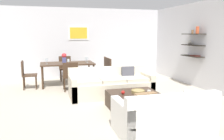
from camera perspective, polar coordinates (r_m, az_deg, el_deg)
The scene contains 20 objects.
ground_plane at distance 6.25m, azimuth 0.20°, elevation -7.10°, with size 18.00×18.00×0.00m, color #BCB29E.
back_wall_unit at distance 9.51m, azimuth -4.05°, elevation 6.67°, with size 8.40×0.09×2.70m.
right_wall_shelf_unit at distance 7.92m, azimuth 20.53°, elevation 5.66°, with size 0.34×8.20×2.70m.
sofa_beige at distance 6.50m, azimuth -0.24°, elevation -3.81°, with size 2.25×0.90×0.78m.
loveseat_white at distance 4.25m, azimuth 12.35°, elevation -10.99°, with size 1.64×0.90×0.78m.
coffee_table at distance 5.43m, azimuth 5.43°, elevation -7.53°, with size 1.13×1.02×0.38m.
decorative_bowl at distance 5.42m, azimuth 6.36°, elevation -5.14°, with size 0.32×0.32×0.06m.
candle_jar at distance 5.41m, azimuth 8.97°, elevation -5.20°, with size 0.09×0.09×0.07m, color silver.
apple_on_coffee_table at distance 5.25m, azimuth 2.68°, elevation -5.46°, with size 0.08×0.08×0.08m, color red.
dining_table at distance 7.96m, azimuth -10.81°, elevation 1.22°, with size 1.73×0.97×0.75m.
dining_chair_left_near at distance 7.76m, azimuth -20.03°, elevation -0.67°, with size 0.44×0.44×0.88m.
dining_chair_right_far at distance 8.40m, azimuth -2.23°, elevation 0.57°, with size 0.44×0.44×0.88m.
dining_chair_right_near at distance 7.98m, azimuth -1.48°, elevation 0.13°, with size 0.44×0.44×0.88m.
dining_chair_foot at distance 7.11m, azimuth -10.11°, elevation -1.10°, with size 0.44×0.44×0.88m.
dining_chair_head at distance 8.86m, azimuth -11.30°, elevation 0.83°, with size 0.44×0.44×0.88m.
wine_glass_right_far at distance 8.13m, azimuth -6.33°, elevation 2.78°, with size 0.08×0.08×0.16m.
wine_glass_left_near at distance 7.78m, azimuth -15.56°, elevation 2.29°, with size 0.08×0.08×0.17m.
wine_glass_foot at distance 7.51m, azimuth -10.55°, elevation 2.28°, with size 0.07×0.07×0.17m.
wine_glass_right_near at distance 7.90m, azimuth -6.04°, elevation 2.63°, with size 0.07×0.07×0.17m.
centerpiece_vase at distance 7.90m, azimuth -11.56°, elevation 2.95°, with size 0.16×0.16×0.33m.
Camera 1 is at (-1.67, -5.77, 1.72)m, focal length 37.61 mm.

